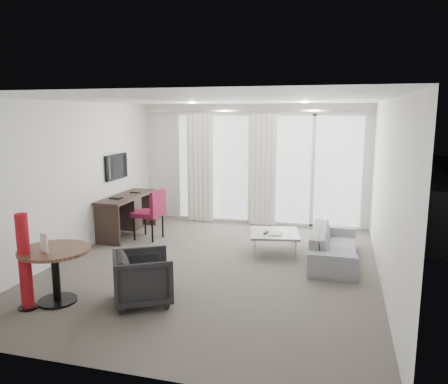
% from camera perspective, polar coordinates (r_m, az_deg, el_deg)
% --- Properties ---
extents(floor, '(5.00, 6.00, 0.00)m').
position_cam_1_polar(floor, '(7.03, -1.30, -9.70)').
color(floor, '#59534B').
rests_on(floor, ground).
extents(ceiling, '(5.00, 6.00, 0.00)m').
position_cam_1_polar(ceiling, '(6.61, -1.39, 11.98)').
color(ceiling, white).
rests_on(ceiling, ground).
extents(wall_left, '(0.00, 6.00, 2.60)m').
position_cam_1_polar(wall_left, '(7.78, -19.28, 1.55)').
color(wall_left, silver).
rests_on(wall_left, ground).
extents(wall_right, '(0.00, 6.00, 2.60)m').
position_cam_1_polar(wall_right, '(6.46, 20.43, -0.20)').
color(wall_right, silver).
rests_on(wall_right, ground).
extents(wall_front, '(5.00, 0.00, 2.60)m').
position_cam_1_polar(wall_front, '(3.99, -13.79, -6.05)').
color(wall_front, silver).
rests_on(wall_front, ground).
extents(window_panel, '(4.00, 0.02, 2.38)m').
position_cam_1_polar(window_panel, '(9.53, 5.52, 2.97)').
color(window_panel, white).
rests_on(window_panel, ground).
extents(window_frame, '(4.10, 0.06, 2.44)m').
position_cam_1_polar(window_frame, '(9.52, 5.50, 2.96)').
color(window_frame, white).
rests_on(window_frame, ground).
extents(curtain_left, '(0.60, 0.20, 2.38)m').
position_cam_1_polar(curtain_left, '(9.72, -3.11, 3.14)').
color(curtain_left, silver).
rests_on(curtain_left, ground).
extents(curtain_right, '(0.60, 0.20, 2.38)m').
position_cam_1_polar(curtain_right, '(9.38, 5.05, 2.86)').
color(curtain_right, silver).
rests_on(curtain_right, ground).
extents(curtain_track, '(4.80, 0.04, 0.04)m').
position_cam_1_polar(curtain_track, '(9.35, 3.64, 10.53)').
color(curtain_track, '#B2B2B7').
rests_on(curtain_track, ceiling).
extents(downlight_a, '(0.12, 0.12, 0.02)m').
position_cam_1_polar(downlight_a, '(8.41, -4.22, 11.52)').
color(downlight_a, '#FFE0B2').
rests_on(downlight_a, ceiling).
extents(downlight_b, '(0.12, 0.12, 0.02)m').
position_cam_1_polar(downlight_b, '(7.97, 10.48, 11.45)').
color(downlight_b, '#FFE0B2').
rests_on(downlight_b, ceiling).
extents(desk, '(0.53, 1.68, 0.79)m').
position_cam_1_polar(desk, '(8.96, -12.51, -2.94)').
color(desk, '#2F211B').
rests_on(desk, floor).
extents(tv, '(0.05, 0.80, 0.50)m').
position_cam_1_polar(tv, '(8.98, -13.85, 3.23)').
color(tv, black).
rests_on(tv, wall_left).
extents(desk_chair, '(0.58, 0.55, 0.97)m').
position_cam_1_polar(desk_chair, '(8.53, -9.86, -2.89)').
color(desk_chair, maroon).
rests_on(desk_chair, floor).
extents(round_table, '(1.10, 1.10, 0.71)m').
position_cam_1_polar(round_table, '(6.07, -21.11, -10.15)').
color(round_table, '#4F2F20').
rests_on(round_table, floor).
extents(menu_card, '(0.13, 0.06, 0.24)m').
position_cam_1_polar(menu_card, '(5.86, -22.36, -7.18)').
color(menu_card, white).
rests_on(menu_card, round_table).
extents(red_lamp, '(0.27, 0.27, 1.21)m').
position_cam_1_polar(red_lamp, '(5.94, -24.59, -8.31)').
color(red_lamp, maroon).
rests_on(red_lamp, floor).
extents(tub_armchair, '(0.98, 0.97, 0.66)m').
position_cam_1_polar(tub_armchair, '(5.76, -10.55, -10.97)').
color(tub_armchair, black).
rests_on(tub_armchair, floor).
extents(coffee_table, '(0.96, 0.96, 0.37)m').
position_cam_1_polar(coffee_table, '(7.68, 6.59, -6.58)').
color(coffee_table, gray).
rests_on(coffee_table, floor).
extents(remote, '(0.08, 0.17, 0.02)m').
position_cam_1_polar(remote, '(7.55, 5.50, -5.46)').
color(remote, black).
rests_on(remote, coffee_table).
extents(magazine, '(0.23, 0.28, 0.01)m').
position_cam_1_polar(magazine, '(7.54, 6.78, -5.53)').
color(magazine, gray).
rests_on(magazine, coffee_table).
extents(sofa, '(0.72, 1.85, 0.54)m').
position_cam_1_polar(sofa, '(7.43, 14.15, -6.73)').
color(sofa, gray).
rests_on(sofa, floor).
extents(terrace_slab, '(5.60, 3.00, 0.12)m').
position_cam_1_polar(terrace_slab, '(11.22, 6.73, -2.49)').
color(terrace_slab, '#4D4D50').
rests_on(terrace_slab, ground).
extents(rattan_chair_a, '(0.53, 0.53, 0.74)m').
position_cam_1_polar(rattan_chair_a, '(10.84, 7.84, -0.64)').
color(rattan_chair_a, '#4E351E').
rests_on(rattan_chair_a, terrace_slab).
extents(rattan_chair_b, '(0.55, 0.55, 0.76)m').
position_cam_1_polar(rattan_chair_b, '(11.61, 15.43, -0.15)').
color(rattan_chair_b, '#4E351E').
rests_on(rattan_chair_b, terrace_slab).
extents(rattan_table, '(0.61, 0.61, 0.46)m').
position_cam_1_polar(rattan_table, '(10.79, 9.94, -1.50)').
color(rattan_table, '#4E351E').
rests_on(rattan_table, terrace_slab).
extents(balustrade, '(5.50, 0.06, 1.05)m').
position_cam_1_polar(balustrade, '(12.53, 7.77, 1.43)').
color(balustrade, '#B2B2B7').
rests_on(balustrade, terrace_slab).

